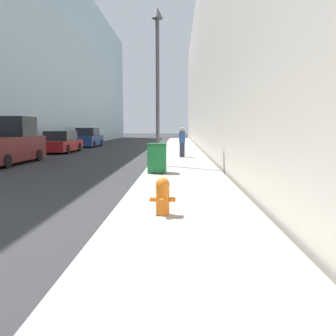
{
  "coord_description": "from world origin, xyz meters",
  "views": [
    {
      "loc": [
        5.5,
        -4.94,
        1.79
      ],
      "look_at": [
        4.82,
        17.04,
        -0.92
      ],
      "focal_mm": 35.0,
      "sensor_mm": 36.0,
      "label": 1
    }
  ],
  "objects_px": {
    "pedestrian_on_sidewalk": "(182,142)",
    "parked_sedan_far": "(88,138)",
    "trash_bin": "(157,158)",
    "pickup_truck": "(6,144)",
    "lamppost": "(158,72)",
    "fire_hydrant": "(163,195)",
    "parked_sedan_near": "(61,143)"
  },
  "relations": [
    {
      "from": "pedestrian_on_sidewalk",
      "to": "parked_sedan_far",
      "type": "bearing_deg",
      "value": 126.15
    },
    {
      "from": "fire_hydrant",
      "to": "parked_sedan_far",
      "type": "distance_m",
      "value": 25.8
    },
    {
      "from": "fire_hydrant",
      "to": "lamppost",
      "type": "height_order",
      "value": "lamppost"
    },
    {
      "from": "pickup_truck",
      "to": "lamppost",
      "type": "bearing_deg",
      "value": -11.28
    },
    {
      "from": "fire_hydrant",
      "to": "lamppost",
      "type": "relative_size",
      "value": 0.11
    },
    {
      "from": "fire_hydrant",
      "to": "lamppost",
      "type": "xyz_separation_m",
      "value": [
        -0.61,
        8.33,
        3.67
      ]
    },
    {
      "from": "parked_sedan_far",
      "to": "lamppost",
      "type": "bearing_deg",
      "value": -64.86
    },
    {
      "from": "fire_hydrant",
      "to": "lamppost",
      "type": "distance_m",
      "value": 9.13
    },
    {
      "from": "trash_bin",
      "to": "pickup_truck",
      "type": "xyz_separation_m",
      "value": [
        -7.76,
        3.93,
        0.28
      ]
    },
    {
      "from": "pedestrian_on_sidewalk",
      "to": "parked_sedan_near",
      "type": "bearing_deg",
      "value": 150.84
    },
    {
      "from": "fire_hydrant",
      "to": "lamppost",
      "type": "bearing_deg",
      "value": 94.16
    },
    {
      "from": "parked_sedan_near",
      "to": "trash_bin",
      "type": "bearing_deg",
      "value": -56.07
    },
    {
      "from": "lamppost",
      "to": "parked_sedan_far",
      "type": "relative_size",
      "value": 1.48
    },
    {
      "from": "pickup_truck",
      "to": "parked_sedan_far",
      "type": "relative_size",
      "value": 1.16
    },
    {
      "from": "pedestrian_on_sidewalk",
      "to": "lamppost",
      "type": "bearing_deg",
      "value": -104.91
    },
    {
      "from": "lamppost",
      "to": "parked_sedan_far",
      "type": "distance_m",
      "value": 18.14
    },
    {
      "from": "trash_bin",
      "to": "pickup_truck",
      "type": "distance_m",
      "value": 8.7
    },
    {
      "from": "parked_sedan_far",
      "to": "pedestrian_on_sidewalk",
      "type": "bearing_deg",
      "value": -53.85
    },
    {
      "from": "parked_sedan_far",
      "to": "pedestrian_on_sidewalk",
      "type": "height_order",
      "value": "pedestrian_on_sidewalk"
    },
    {
      "from": "parked_sedan_near",
      "to": "pedestrian_on_sidewalk",
      "type": "distance_m",
      "value": 10.02
    },
    {
      "from": "parked_sedan_far",
      "to": "trash_bin",
      "type": "bearing_deg",
      "value": -67.46
    },
    {
      "from": "fire_hydrant",
      "to": "trash_bin",
      "type": "bearing_deg",
      "value": 94.68
    },
    {
      "from": "lamppost",
      "to": "parked_sedan_far",
      "type": "height_order",
      "value": "lamppost"
    },
    {
      "from": "fire_hydrant",
      "to": "trash_bin",
      "type": "xyz_separation_m",
      "value": [
        -0.48,
        5.93,
        0.18
      ]
    },
    {
      "from": "parked_sedan_near",
      "to": "fire_hydrant",
      "type": "bearing_deg",
      "value": -64.74
    },
    {
      "from": "trash_bin",
      "to": "parked_sedan_far",
      "type": "bearing_deg",
      "value": 112.54
    },
    {
      "from": "pickup_truck",
      "to": "pedestrian_on_sidewalk",
      "type": "height_order",
      "value": "pickup_truck"
    },
    {
      "from": "pickup_truck",
      "to": "pedestrian_on_sidewalk",
      "type": "relative_size",
      "value": 3.11
    },
    {
      "from": "trash_bin",
      "to": "parked_sedan_far",
      "type": "relative_size",
      "value": 0.24
    },
    {
      "from": "lamppost",
      "to": "parked_sedan_near",
      "type": "distance_m",
      "value": 12.38
    },
    {
      "from": "trash_bin",
      "to": "pickup_truck",
      "type": "height_order",
      "value": "pickup_truck"
    },
    {
      "from": "trash_bin",
      "to": "pedestrian_on_sidewalk",
      "type": "distance_m",
      "value": 6.71
    }
  ]
}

